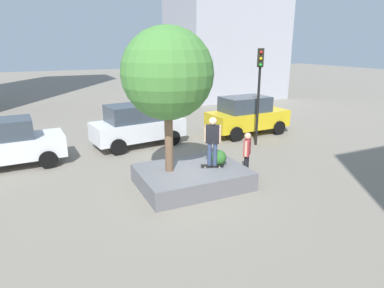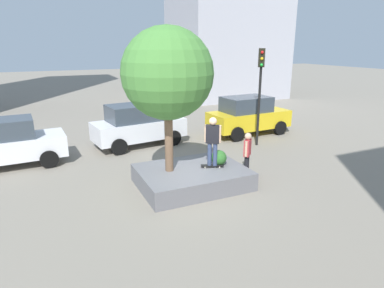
{
  "view_description": "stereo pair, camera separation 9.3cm",
  "coord_description": "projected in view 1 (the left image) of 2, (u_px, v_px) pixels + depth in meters",
  "views": [
    {
      "loc": [
        -4.36,
        -9.64,
        4.8
      ],
      "look_at": [
        0.28,
        0.26,
        1.53
      ],
      "focal_mm": 31.24,
      "sensor_mm": 36.0,
      "label": 1
    },
    {
      "loc": [
        -4.27,
        -9.68,
        4.8
      ],
      "look_at": [
        0.28,
        0.26,
        1.53
      ],
      "focal_mm": 31.24,
      "sensor_mm": 36.0,
      "label": 2
    }
  ],
  "objects": [
    {
      "name": "sedan_parked",
      "position": [
        6.0,
        143.0,
        13.34
      ],
      "size": [
        4.34,
        2.18,
        1.98
      ],
      "color": "white",
      "rests_on": "ground"
    },
    {
      "name": "skateboarder",
      "position": [
        213.0,
        138.0,
        11.51
      ],
      "size": [
        0.5,
        0.42,
        1.72
      ],
      "color": "navy",
      "rests_on": "skateboard"
    },
    {
      "name": "passerby_with_bag",
      "position": [
        247.0,
        151.0,
        12.51
      ],
      "size": [
        0.46,
        0.45,
        1.67
      ],
      "color": "black",
      "rests_on": "ground"
    },
    {
      "name": "plaza_tree",
      "position": [
        167.0,
        74.0,
        10.57
      ],
      "size": [
        2.96,
        2.96,
        4.76
      ],
      "color": "brown",
      "rests_on": "planter_ledge"
    },
    {
      "name": "planter_ledge",
      "position": [
        192.0,
        177.0,
        11.76
      ],
      "size": [
        3.67,
        2.76,
        0.63
      ],
      "primitive_type": "cube",
      "color": "slate",
      "rests_on": "ground"
    },
    {
      "name": "traffic_light_corner",
      "position": [
        259.0,
        81.0,
        15.74
      ],
      "size": [
        0.36,
        0.37,
        4.64
      ],
      "color": "black",
      "rests_on": "ground"
    },
    {
      "name": "police_car",
      "position": [
        137.0,
        125.0,
        16.27
      ],
      "size": [
        4.61,
        2.52,
        2.05
      ],
      "color": "white",
      "rests_on": "ground"
    },
    {
      "name": "ground_plane",
      "position": [
        188.0,
        190.0,
        11.51
      ],
      "size": [
        120.0,
        120.0,
        0.0
      ],
      "primitive_type": "plane",
      "color": "gray"
    },
    {
      "name": "boxwood_shrub",
      "position": [
        219.0,
        158.0,
        11.95
      ],
      "size": [
        0.55,
        0.55,
        0.55
      ],
      "primitive_type": "sphere",
      "color": "#2D6628",
      "rests_on": "planter_ledge"
    },
    {
      "name": "skateboard",
      "position": [
        212.0,
        166.0,
        11.8
      ],
      "size": [
        0.82,
        0.5,
        0.07
      ],
      "color": "black",
      "rests_on": "planter_ledge"
    },
    {
      "name": "taxi_cab",
      "position": [
        247.0,
        115.0,
        18.37
      ],
      "size": [
        4.6,
        2.32,
        2.09
      ],
      "color": "gold",
      "rests_on": "ground"
    }
  ]
}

